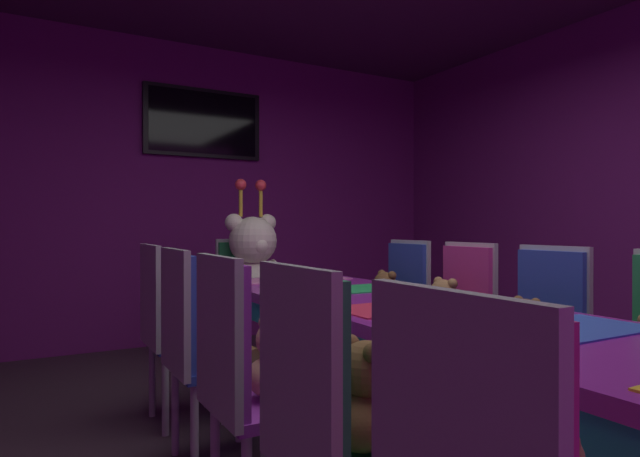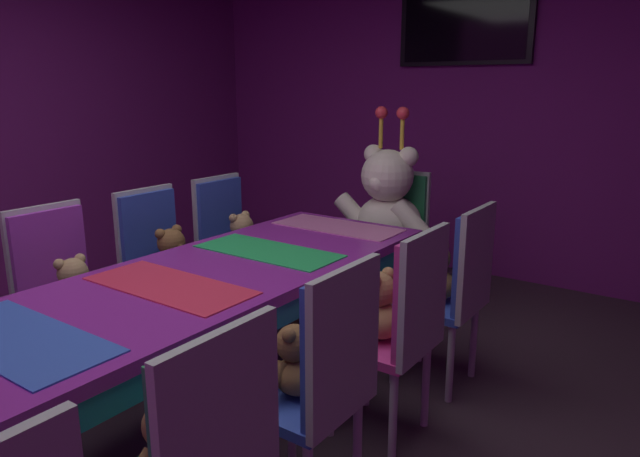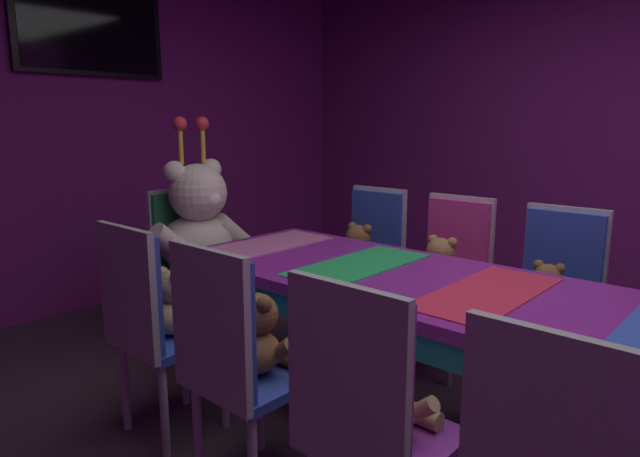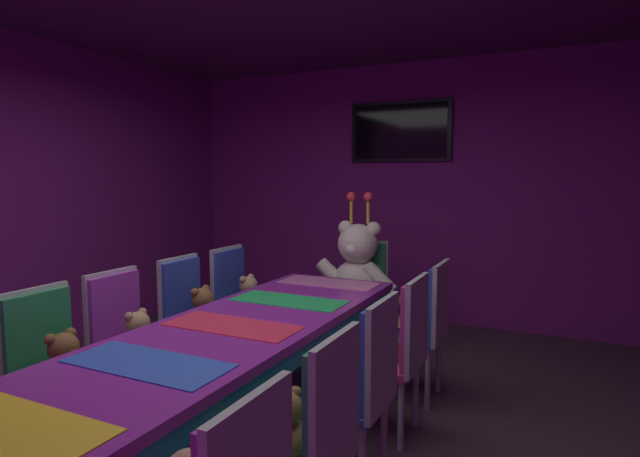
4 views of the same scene
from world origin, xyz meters
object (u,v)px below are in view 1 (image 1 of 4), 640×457
(king_teddy_bear, at_px, (253,269))
(teddy_left_1, at_px, (368,403))
(chair_left_3, at_px, (192,334))
(chair_left_4, at_px, (165,315))
(throne_chair, at_px, (245,290))
(teddy_left_4, at_px, (191,314))
(teddy_right_3, at_px, (442,309))
(teddy_right_4, at_px, (384,297))
(chair_left_2, at_px, (240,366))
(chair_left_1, at_px, (322,411))
(teddy_left_3, at_px, (223,331))
(chair_right_4, at_px, (401,296))
(wall_tv, at_px, (204,123))
(teddy_left_2, at_px, (277,364))
(teddy_right_2, at_px, (524,329))
(chair_right_2, at_px, (543,323))
(banquet_table, at_px, (420,326))
(chair_right_3, at_px, (461,307))

(king_teddy_bear, bearing_deg, teddy_left_1, -15.05)
(chair_left_3, relative_size, king_teddy_bear, 1.01)
(chair_left_4, relative_size, throne_chair, 1.00)
(chair_left_3, bearing_deg, king_teddy_bear, 57.42)
(teddy_left_4, relative_size, king_teddy_bear, 0.33)
(teddy_right_3, xyz_separation_m, teddy_right_4, (0.01, 0.59, -0.00))
(chair_left_2, bearing_deg, chair_left_1, -87.12)
(chair_left_3, relative_size, throne_chair, 1.00)
(teddy_left_3, xyz_separation_m, chair_right_4, (1.50, 0.59, -0.00))
(chair_left_1, relative_size, wall_tv, 0.89)
(teddy_left_2, xyz_separation_m, teddy_left_4, (0.02, 1.19, 0.00))
(teddy_left_2, xyz_separation_m, chair_right_4, (1.51, 1.20, 0.01))
(teddy_right_2, bearing_deg, throne_chair, -72.18)
(chair_left_3, height_order, teddy_right_4, chair_left_3)
(chair_left_4, bearing_deg, king_teddy_bear, 41.37)
(teddy_right_3, xyz_separation_m, king_teddy_bear, (-0.67, 1.29, 0.17))
(teddy_left_4, distance_m, throne_chair, 1.11)
(wall_tv, bearing_deg, chair_left_4, -112.71)
(chair_left_2, bearing_deg, teddy_left_1, -72.24)
(chair_left_1, xyz_separation_m, teddy_left_4, (0.14, 1.73, -0.01))
(teddy_left_1, distance_m, chair_left_4, 1.74)
(teddy_right_2, bearing_deg, chair_right_4, -97.85)
(teddy_left_1, distance_m, chair_left_3, 1.17)
(teddy_left_3, bearing_deg, chair_left_4, 103.05)
(teddy_left_3, relative_size, teddy_right_4, 1.01)
(teddy_right_2, height_order, king_teddy_bear, king_teddy_bear)
(teddy_left_1, height_order, teddy_left_4, teddy_left_1)
(chair_left_3, xyz_separation_m, wall_tv, (0.82, 2.51, 1.45))
(teddy_left_4, height_order, teddy_right_2, teddy_left_4)
(chair_left_4, xyz_separation_m, throne_chair, (0.81, 0.89, 0.00))
(chair_left_3, height_order, teddy_left_4, chair_left_3)
(teddy_left_1, height_order, teddy_left_2, teddy_left_1)
(teddy_left_2, xyz_separation_m, chair_right_2, (1.49, 0.02, 0.01))
(chair_left_1, xyz_separation_m, teddy_right_4, (1.48, 1.74, -0.00))
(chair_right_2, height_order, wall_tv, wall_tv)
(teddy_left_3, distance_m, throne_chair, 1.61)
(teddy_left_1, height_order, teddy_left_3, teddy_left_3)
(chair_left_4, bearing_deg, teddy_left_1, -84.90)
(banquet_table, distance_m, teddy_left_4, 1.35)
(teddy_right_2, distance_m, throne_chair, 2.16)
(teddy_left_4, bearing_deg, teddy_right_2, -41.30)
(teddy_left_2, bearing_deg, chair_right_4, 38.53)
(chair_left_1, relative_size, teddy_left_2, 3.15)
(chair_right_4, bearing_deg, chair_left_3, 19.69)
(chair_right_3, bearing_deg, wall_tv, -72.05)
(teddy_left_3, xyz_separation_m, king_teddy_bear, (0.68, 1.29, 0.17))
(teddy_left_1, relative_size, teddy_right_3, 0.99)
(chair_right_4, bearing_deg, wall_tv, -66.86)
(teddy_left_3, relative_size, chair_right_2, 0.35)
(teddy_right_3, relative_size, throne_chair, 0.34)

